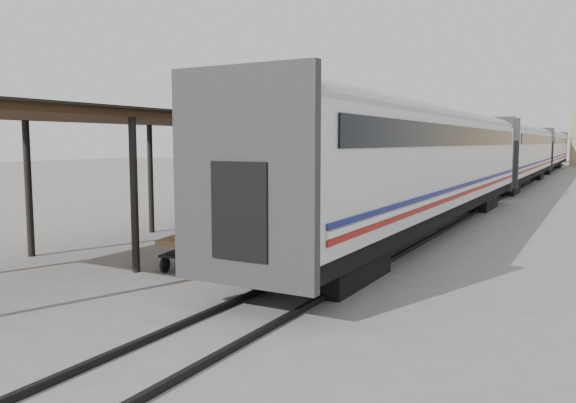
# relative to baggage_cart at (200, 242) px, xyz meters

# --- Properties ---
(ground) EXTENTS (160.00, 160.00, 0.00)m
(ground) POSITION_rel_baggage_cart_xyz_m (0.36, 0.66, -0.65)
(ground) COLOR slate
(ground) RESTS_ON ground
(train) EXTENTS (3.45, 76.01, 4.01)m
(train) POSITION_rel_baggage_cart_xyz_m (3.55, 34.46, 2.04)
(train) COLOR silver
(train) RESTS_ON ground
(canopy) EXTENTS (4.90, 64.30, 4.15)m
(canopy) POSITION_rel_baggage_cart_xyz_m (-3.04, 24.66, 3.36)
(canopy) COLOR #422B19
(canopy) RESTS_ON ground
(rails) EXTENTS (1.54, 150.00, 0.12)m
(rails) POSITION_rel_baggage_cart_xyz_m (3.56, 34.66, -0.59)
(rails) COLOR black
(rails) RESTS_ON ground
(building_left) EXTENTS (12.00, 8.00, 6.00)m
(building_left) POSITION_rel_baggage_cart_xyz_m (-9.64, 82.66, 2.35)
(building_left) COLOR tan
(building_left) RESTS_ON ground
(baggage_cart) EXTENTS (1.69, 2.60, 0.86)m
(baggage_cart) POSITION_rel_baggage_cart_xyz_m (0.00, 0.00, 0.00)
(baggage_cart) COLOR brown
(baggage_cart) RESTS_ON ground
(suitcase_stack) EXTENTS (1.23, 1.34, 0.43)m
(suitcase_stack) POSITION_rel_baggage_cart_xyz_m (-0.18, 0.36, 0.38)
(suitcase_stack) COLOR #3E3E40
(suitcase_stack) RESTS_ON baggage_cart
(luggage_tug) EXTENTS (1.07, 1.56, 1.30)m
(luggage_tug) POSITION_rel_baggage_cart_xyz_m (-2.92, 16.33, -0.05)
(luggage_tug) COLOR maroon
(luggage_tug) RESTS_ON ground
(porter) EXTENTS (0.53, 0.74, 1.90)m
(porter) POSITION_rel_baggage_cart_xyz_m (0.25, -0.65, 1.16)
(porter) COLOR navy
(porter) RESTS_ON baggage_cart
(pedestrian) EXTENTS (1.20, 0.78, 1.89)m
(pedestrian) POSITION_rel_baggage_cart_xyz_m (-2.49, 19.15, 0.30)
(pedestrian) COLOR black
(pedestrian) RESTS_ON ground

